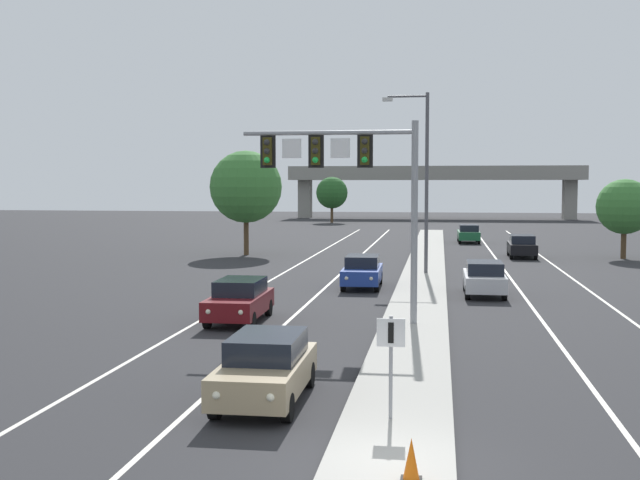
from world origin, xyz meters
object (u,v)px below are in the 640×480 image
object	(u,v)px
overhead_signal_mast	(353,174)
car_oncoming_blue	(362,271)
car_oncoming_tan	(266,367)
traffic_cone_median_nose	(411,460)
car_oncoming_darkred	(239,300)
car_receding_green	(469,233)
tree_far_left_b	(332,193)
tree_far_right_b	(625,207)
car_receding_silver	(484,278)
car_receding_black	(522,246)
median_sign_post	(391,352)
tree_far_left_c	(246,187)
street_lamp_median	(423,172)

from	to	relation	value
overhead_signal_mast	car_oncoming_blue	size ratio (longest dim) A/B	1.60
car_oncoming_tan	car_oncoming_blue	xyz separation A→B (m)	(0.26, 21.06, 0.00)
car_oncoming_tan	traffic_cone_median_nose	size ratio (longest dim) A/B	6.05
car_oncoming_darkred	car_receding_green	size ratio (longest dim) A/B	1.00
car_oncoming_tan	tree_far_left_b	bearing A→B (deg)	96.64
car_oncoming_darkred	tree_far_right_b	distance (m)	34.66
car_oncoming_tan	car_receding_silver	size ratio (longest dim) A/B	1.00
car_oncoming_blue	car_receding_black	size ratio (longest dim) A/B	1.00
car_oncoming_darkred	tree_far_left_b	distance (m)	75.76
tree_far_right_b	median_sign_post	bearing A→B (deg)	-108.40
median_sign_post	traffic_cone_median_nose	xyz separation A→B (m)	(0.56, -3.55, -1.08)
car_receding_green	tree_far_left_c	bearing A→B (deg)	-138.66
street_lamp_median	car_receding_green	size ratio (longest dim) A/B	2.23
car_receding_silver	car_receding_green	xyz separation A→B (m)	(0.43, 33.21, 0.00)
overhead_signal_mast	car_receding_silver	distance (m)	11.10
street_lamp_median	traffic_cone_median_nose	bearing A→B (deg)	-89.03
street_lamp_median	tree_far_right_b	bearing A→B (deg)	41.99
car_receding_black	tree_far_right_b	world-z (taller)	tree_far_right_b
car_oncoming_tan	traffic_cone_median_nose	world-z (taller)	car_oncoming_tan
tree_far_left_c	street_lamp_median	bearing A→B (deg)	-40.96
overhead_signal_mast	car_receding_silver	xyz separation A→B (m)	(5.13, 8.68, -4.64)
overhead_signal_mast	car_oncoming_tan	size ratio (longest dim) A/B	1.61
car_receding_green	tree_far_left_b	size ratio (longest dim) A/B	0.75
tree_far_left_b	car_receding_black	bearing A→B (deg)	-67.43
car_receding_silver	traffic_cone_median_nose	size ratio (longest dim) A/B	6.04
car_oncoming_tan	tree_far_left_b	distance (m)	86.64
car_oncoming_blue	street_lamp_median	bearing A→B (deg)	64.30
car_oncoming_tan	car_oncoming_darkred	xyz separation A→B (m)	(-3.33, 10.61, 0.00)
traffic_cone_median_nose	tree_far_left_b	world-z (taller)	tree_far_left_b
traffic_cone_median_nose	median_sign_post	bearing A→B (deg)	99.04
overhead_signal_mast	median_sign_post	bearing A→B (deg)	-80.02
car_oncoming_blue	tree_far_right_b	xyz separation A→B (m)	(16.20, 17.87, 2.73)
traffic_cone_median_nose	street_lamp_median	bearing A→B (deg)	90.97
car_receding_silver	car_receding_black	bearing A→B (deg)	79.59
tree_far_left_b	tree_far_left_c	world-z (taller)	tree_far_left_c
overhead_signal_mast	tree_far_left_c	world-z (taller)	tree_far_left_c
car_oncoming_tan	car_receding_green	distance (m)	52.69
car_receding_black	median_sign_post	bearing A→B (deg)	-99.40
car_oncoming_tan	car_receding_green	xyz separation A→B (m)	(6.49, 52.28, 0.00)
car_oncoming_darkred	traffic_cone_median_nose	distance (m)	17.08
car_receding_silver	tree_far_left_b	bearing A→B (deg)	103.50
street_lamp_median	car_receding_silver	distance (m)	9.72
car_receding_black	tree_far_right_b	distance (m)	7.33
car_oncoming_blue	car_receding_green	xyz separation A→B (m)	(6.24, 31.23, 0.00)
car_receding_black	traffic_cone_median_nose	world-z (taller)	car_receding_black
tree_far_right_b	car_oncoming_blue	bearing A→B (deg)	-132.19
car_receding_black	traffic_cone_median_nose	size ratio (longest dim) A/B	6.08
traffic_cone_median_nose	tree_far_left_c	xyz separation A→B (m)	(-13.35, 42.98, 4.39)
overhead_signal_mast	street_lamp_median	size ratio (longest dim) A/B	0.72
overhead_signal_mast	tree_far_left_c	distance (m)	29.60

